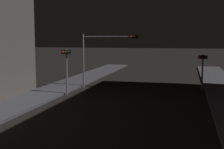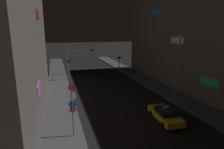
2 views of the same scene
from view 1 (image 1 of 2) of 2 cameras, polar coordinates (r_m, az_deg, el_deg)
The scene contains 4 objects.
sidewalk_left at distance 26.41m, azimuth -13.20°, elevation -3.81°, with size 3.42×59.84×0.18m, color #424247.
traffic_light_overhead at distance 29.93m, azimuth -1.32°, elevation 4.73°, with size 5.41×0.41×5.16m.
traffic_light_left_kerb at distance 26.48m, azimuth -8.26°, elevation 2.19°, with size 0.80×0.42×3.89m.
traffic_light_right_kerb at distance 29.62m, azimuth 16.08°, elevation 1.76°, with size 0.80×0.41×3.32m.
Camera 1 is at (4.22, 4.75, 4.82)m, focal length 50.53 mm.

